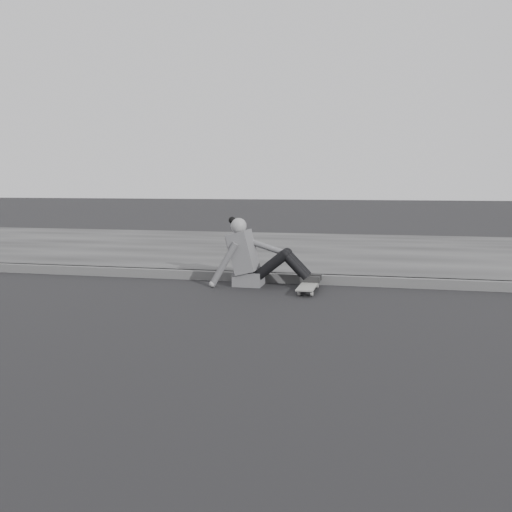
{
  "coord_description": "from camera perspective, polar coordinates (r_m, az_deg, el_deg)",
  "views": [
    {
      "loc": [
        0.13,
        -4.7,
        1.3
      ],
      "look_at": [
        -1.25,
        1.37,
        0.5
      ],
      "focal_mm": 40.0,
      "sensor_mm": 36.0,
      "label": 1
    }
  ],
  "objects": [
    {
      "name": "skateboard",
      "position": [
        6.89,
        5.27,
        -2.98
      ],
      "size": [
        0.2,
        0.78,
        0.09
      ],
      "color": "#9C9C97",
      "rests_on": "ground"
    },
    {
      "name": "seated_woman",
      "position": [
        7.21,
        -0.24,
        -0.16
      ],
      "size": [
        1.38,
        0.46,
        0.88
      ],
      "color": "#535255",
      "rests_on": "ground"
    },
    {
      "name": "sidewalk",
      "position": [
        10.38,
        11.97,
        0.3
      ],
      "size": [
        24.0,
        6.0,
        0.12
      ],
      "primitive_type": "cube",
      "color": "#363636",
      "rests_on": "ground"
    },
    {
      "name": "curb",
      "position": [
        7.39,
        11.6,
        -2.49
      ],
      "size": [
        24.0,
        0.16,
        0.12
      ],
      "primitive_type": "cube",
      "color": "#4C4C4C",
      "rests_on": "ground"
    },
    {
      "name": "ground",
      "position": [
        4.88,
        10.9,
        -8.26
      ],
      "size": [
        80.0,
        80.0,
        0.0
      ],
      "primitive_type": "plane",
      "color": "black",
      "rests_on": "ground"
    }
  ]
}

